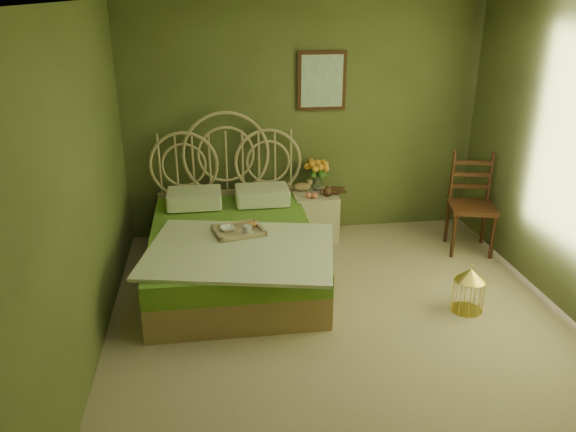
{
  "coord_description": "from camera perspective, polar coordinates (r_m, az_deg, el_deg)",
  "views": [
    {
      "loc": [
        -1.05,
        -3.9,
        2.67
      ],
      "look_at": [
        -0.36,
        1.0,
        0.67
      ],
      "focal_mm": 35.0,
      "sensor_mm": 36.0,
      "label": 1
    }
  ],
  "objects": [
    {
      "name": "nightstand",
      "position": [
        6.44,
        2.75,
        0.8
      ],
      "size": [
        0.49,
        0.49,
        0.97
      ],
      "color": "beige",
      "rests_on": "floor"
    },
    {
      "name": "ceiling",
      "position": [
        4.04,
        7.5,
        20.78
      ],
      "size": [
        4.5,
        4.5,
        0.0
      ],
      "primitive_type": "plane",
      "rotation": [
        3.14,
        0.0,
        0.0
      ],
      "color": "silver",
      "rests_on": "wall_back"
    },
    {
      "name": "book_upper",
      "position": [
        6.4,
        4.31,
        2.7
      ],
      "size": [
        0.23,
        0.26,
        0.02
      ],
      "primitive_type": "imported",
      "rotation": [
        0.0,
        0.0,
        -0.37
      ],
      "color": "#472819",
      "rests_on": "nightstand"
    },
    {
      "name": "wall_art",
      "position": [
        6.32,
        3.46,
        13.54
      ],
      "size": [
        0.54,
        0.04,
        0.64
      ],
      "color": "#321A0D",
      "rests_on": "wall_back"
    },
    {
      "name": "cereal_bowl",
      "position": [
        5.34,
        -6.14,
        -1.27
      ],
      "size": [
        0.16,
        0.16,
        0.03
      ],
      "primitive_type": "imported",
      "rotation": [
        0.0,
        0.0,
        0.16
      ],
      "color": "white",
      "rests_on": "bed"
    },
    {
      "name": "book_lower",
      "position": [
        6.41,
        4.3,
        2.53
      ],
      "size": [
        0.19,
        0.24,
        0.02
      ],
      "primitive_type": "imported",
      "rotation": [
        0.0,
        0.0,
        0.12
      ],
      "color": "#381E0F",
      "rests_on": "nightstand"
    },
    {
      "name": "coffee_cup",
      "position": [
        5.24,
        -4.14,
        -1.41
      ],
      "size": [
        0.1,
        0.1,
        0.08
      ],
      "primitive_type": "imported",
      "rotation": [
        0.0,
        0.0,
        -0.16
      ],
      "color": "white",
      "rests_on": "bed"
    },
    {
      "name": "floor",
      "position": [
        4.84,
        5.96,
        -11.65
      ],
      "size": [
        4.5,
        4.5,
        0.0
      ],
      "primitive_type": "plane",
      "color": "tan",
      "rests_on": "ground"
    },
    {
      "name": "wall_back",
      "position": [
        6.39,
        1.63,
        9.56
      ],
      "size": [
        4.0,
        0.0,
        4.0
      ],
      "primitive_type": "plane",
      "rotation": [
        1.57,
        0.0,
        0.0
      ],
      "color": "#5B6635",
      "rests_on": "floor"
    },
    {
      "name": "birdcage",
      "position": [
        5.26,
        17.87,
        -7.2
      ],
      "size": [
        0.27,
        0.27,
        0.41
      ],
      "rotation": [
        0.0,
        0.0,
        -0.43
      ],
      "color": "gold",
      "rests_on": "floor"
    },
    {
      "name": "wall_left",
      "position": [
        4.24,
        -20.52,
        1.67
      ],
      "size": [
        0.0,
        4.5,
        4.5
      ],
      "primitive_type": "plane",
      "rotation": [
        1.57,
        0.0,
        1.57
      ],
      "color": "#5B6635",
      "rests_on": "floor"
    },
    {
      "name": "chair",
      "position": [
        6.39,
        17.95,
        1.88
      ],
      "size": [
        0.57,
        0.57,
        1.07
      ],
      "rotation": [
        0.0,
        0.0,
        -0.23
      ],
      "color": "#321A0D",
      "rests_on": "floor"
    },
    {
      "name": "bed",
      "position": [
        5.56,
        -5.63,
        -3.19
      ],
      "size": [
        1.86,
        2.34,
        1.45
      ],
      "color": "#A47C52",
      "rests_on": "floor"
    }
  ]
}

